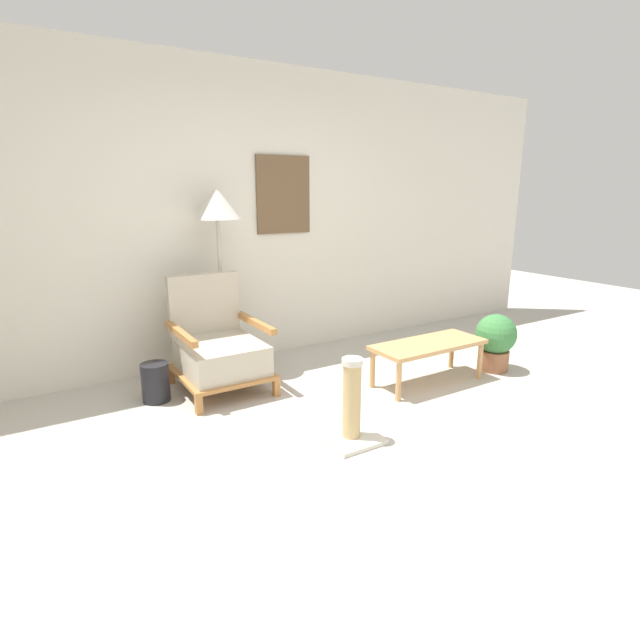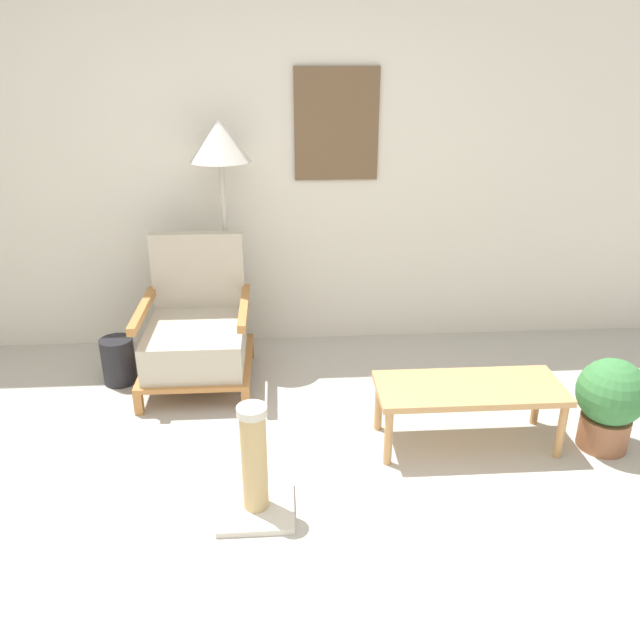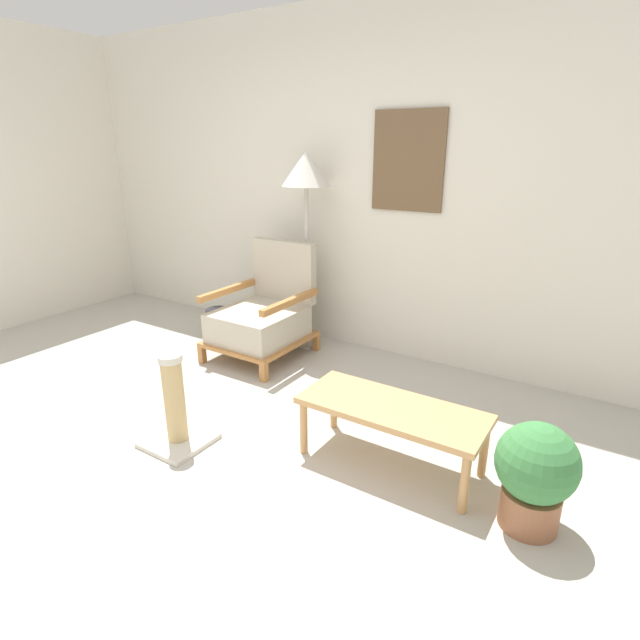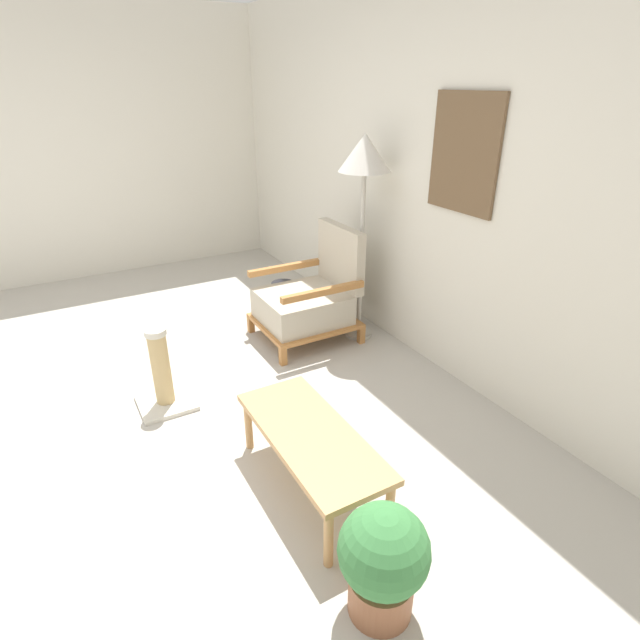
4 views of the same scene
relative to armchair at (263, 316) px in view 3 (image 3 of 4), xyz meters
name	(u,v)px [view 3 (image 3 of 4)]	position (x,y,z in m)	size (l,w,h in m)	color
ground_plane	(113,486)	(0.42, -1.77, -0.34)	(14.00, 14.00, 0.00)	#B7B2A8
wall_back	(350,186)	(0.43, 0.65, 1.01)	(8.00, 0.09, 2.70)	silver
armchair	(263,316)	(0.00, 0.00, 0.00)	(0.69, 0.76, 0.92)	#B2753D
floor_lamp	(306,178)	(0.19, 0.37, 1.07)	(0.39, 0.39, 1.63)	#B7B2A8
coffee_table	(392,413)	(1.54, -0.82, -0.03)	(1.00, 0.41, 0.36)	tan
vase	(219,325)	(-0.52, 0.01, -0.19)	(0.21, 0.21, 0.30)	black
potted_plant	(535,472)	(2.28, -0.91, -0.06)	(0.36, 0.36, 0.52)	#935B3D
scratching_post	(176,411)	(0.40, -1.31, -0.13)	(0.35, 0.35, 0.57)	beige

